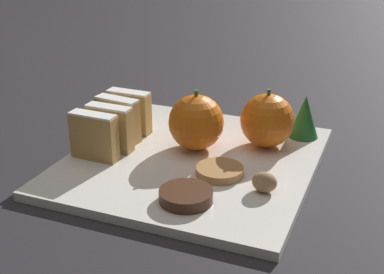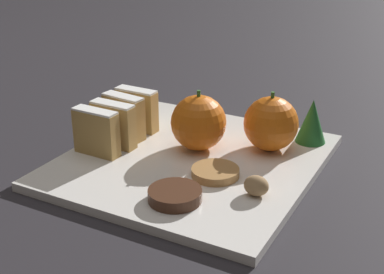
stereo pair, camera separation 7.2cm
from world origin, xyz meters
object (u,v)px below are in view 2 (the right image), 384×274
at_px(walnut, 256,186).
at_px(chocolate_cookie, 175,195).
at_px(orange_far, 199,123).
at_px(orange_near, 271,124).

xyz_separation_m(walnut, chocolate_cookie, (-0.08, -0.06, -0.01)).
relative_size(walnut, chocolate_cookie, 0.48).
height_order(orange_far, walnut, orange_far).
distance_m(orange_near, chocolate_cookie, 0.20).
bearing_deg(orange_near, orange_far, -152.96).
relative_size(orange_far, chocolate_cookie, 1.35).
bearing_deg(chocolate_cookie, orange_near, 76.44).
distance_m(walnut, chocolate_cookie, 0.10).
bearing_deg(chocolate_cookie, walnut, 35.85).
distance_m(orange_far, walnut, 0.15).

